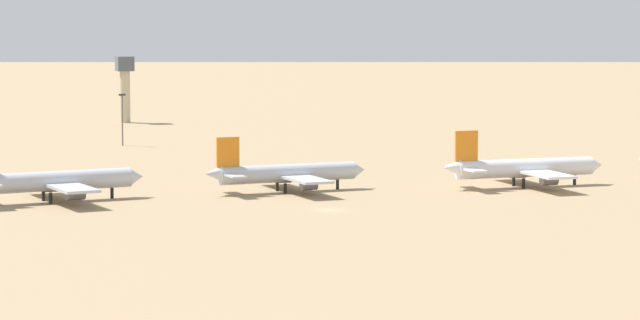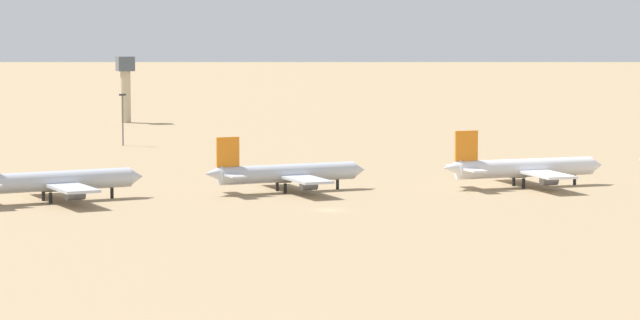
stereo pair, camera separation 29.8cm
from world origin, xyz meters
The scene contains 6 objects.
ground centered at (0.00, 0.00, 0.00)m, with size 4000.00×4000.00×0.00m, color #9E8460.
parked_jet_orange_1 centered at (-46.04, 28.35, 3.96)m, with size 36.57×31.06×12.09m.
parked_jet_orange_2 centered at (0.84, 29.04, 3.76)m, with size 34.73×29.27×11.47m.
parked_jet_orange_3 centered at (49.60, 21.19, 3.93)m, with size 36.18×30.24×12.00m.
control_tower centered at (8.26, 219.57, 12.62)m, with size 5.20×5.20×20.92m.
light_pole_mid centered at (-9.03, 140.81, 8.06)m, with size 1.80×0.50×13.77m.
Camera 2 is at (-93.63, -268.69, 37.82)m, focal length 88.18 mm.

